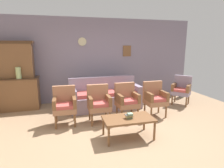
% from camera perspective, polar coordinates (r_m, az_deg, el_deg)
% --- Properties ---
extents(ground_plane, '(7.68, 7.68, 0.00)m').
position_cam_1_polar(ground_plane, '(4.12, 4.22, -14.68)').
color(ground_plane, '#997A5B').
extents(wall_back_with_decor, '(6.40, 0.09, 2.70)m').
position_cam_1_polar(wall_back_with_decor, '(6.25, -3.45, 7.31)').
color(wall_back_with_decor, gray).
rests_on(wall_back_with_decor, ground).
extents(side_cabinet, '(1.16, 0.55, 0.93)m').
position_cam_1_polar(side_cabinet, '(6.04, -26.63, -2.61)').
color(side_cabinet, brown).
rests_on(side_cabinet, ground).
extents(cabinet_upper_hutch, '(0.99, 0.38, 1.03)m').
position_cam_1_polar(cabinet_upper_hutch, '(5.97, -27.34, 6.78)').
color(cabinet_upper_hutch, brown).
rests_on(cabinet_upper_hutch, side_cabinet).
extents(vase_on_cabinet, '(0.14, 0.14, 0.32)m').
position_cam_1_polar(vase_on_cabinet, '(5.74, -26.76, 3.07)').
color(vase_on_cabinet, '#ABC27F').
rests_on(vase_on_cabinet, side_cabinet).
extents(floral_couch, '(2.10, 0.90, 0.90)m').
position_cam_1_polar(floral_couch, '(5.55, -2.15, -4.03)').
color(floral_couch, gray).
rests_on(floral_couch, ground).
extents(armchair_near_couch_end, '(0.52, 0.49, 0.90)m').
position_cam_1_polar(armchair_near_couch_end, '(4.49, -14.31, -5.89)').
color(armchair_near_couch_end, '#9E6B4C').
rests_on(armchair_near_couch_end, ground).
extents(armchair_row_middle, '(0.52, 0.49, 0.90)m').
position_cam_1_polar(armchair_row_middle, '(4.51, -4.06, -5.49)').
color(armchair_row_middle, '#9E6B4C').
rests_on(armchair_row_middle, ground).
extents(armchair_near_cabinet, '(0.55, 0.52, 0.90)m').
position_cam_1_polar(armchair_near_cabinet, '(4.73, 4.50, -4.67)').
color(armchair_near_cabinet, '#9E6B4C').
rests_on(armchair_near_cabinet, ground).
extents(armchair_by_doorway, '(0.53, 0.50, 0.90)m').
position_cam_1_polar(armchair_by_doorway, '(5.02, 12.98, -3.96)').
color(armchair_by_doorway, '#9E6B4C').
rests_on(armchair_by_doorway, ground).
extents(wingback_chair_by_fireplace, '(0.71, 0.71, 0.90)m').
position_cam_1_polar(wingback_chair_by_fireplace, '(6.23, 20.53, -1.37)').
color(wingback_chair_by_fireplace, gray).
rests_on(wingback_chair_by_fireplace, ground).
extents(coffee_table, '(1.00, 0.56, 0.42)m').
position_cam_1_polar(coffee_table, '(3.79, 5.02, -10.88)').
color(coffee_table, brown).
rests_on(coffee_table, ground).
extents(book_stack_on_table, '(0.16, 0.12, 0.11)m').
position_cam_1_polar(book_stack_on_table, '(3.73, 5.32, -9.68)').
color(book_stack_on_table, '#697350').
rests_on(book_stack_on_table, coffee_table).
extents(floor_vase_by_wall, '(0.19, 0.19, 0.61)m').
position_cam_1_polar(floor_vase_by_wall, '(7.12, 20.61, -1.42)').
color(floor_vase_by_wall, '#60695A').
rests_on(floor_vase_by_wall, ground).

